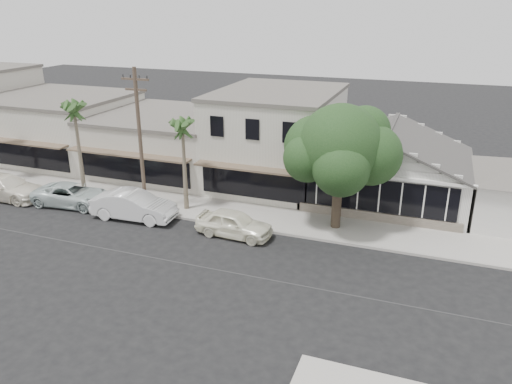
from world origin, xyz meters
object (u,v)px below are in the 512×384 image
at_px(car_0, 234,223).
at_px(car_1, 134,205).
at_px(car_2, 72,195).
at_px(car_3, 6,187).
at_px(shade_tree, 340,148).
at_px(utility_pole, 140,138).

height_order(car_0, car_1, car_1).
bearing_deg(car_0, car_1, 92.33).
distance_m(car_2, car_3, 5.03).
distance_m(car_0, car_2, 11.68).
relative_size(car_0, shade_tree, 0.60).
height_order(car_0, car_3, car_3).
xyz_separation_m(utility_pole, car_2, (-5.07, -0.68, -4.07)).
relative_size(car_1, car_2, 1.02).
bearing_deg(utility_pole, car_3, -173.12).
bearing_deg(shade_tree, car_0, -148.94).
xyz_separation_m(utility_pole, car_3, (-10.07, -1.22, -3.99)).
distance_m(car_3, shade_tree, 22.40).
bearing_deg(utility_pole, shade_tree, 8.77).
relative_size(car_0, car_1, 0.85).
bearing_deg(car_0, shade_tree, -55.54).
bearing_deg(car_2, car_1, -100.72).
bearing_deg(car_2, shade_tree, -86.71).
xyz_separation_m(car_0, car_3, (-16.66, 0.08, 0.04)).
bearing_deg(car_1, car_0, -94.30).
height_order(utility_pole, car_1, utility_pole).
xyz_separation_m(car_2, car_3, (-5.00, -0.53, 0.08)).
bearing_deg(shade_tree, car_3, -172.10).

